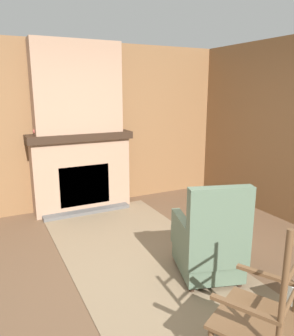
{
  "coord_description": "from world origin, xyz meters",
  "views": [
    {
      "loc": [
        2.58,
        -1.32,
        1.88
      ],
      "look_at": [
        -1.04,
        0.5,
        0.9
      ],
      "focal_mm": 35.0,
      "sensor_mm": 36.0,
      "label": 1
    }
  ],
  "objects": [
    {
      "name": "ground_plane",
      "position": [
        0.0,
        0.0,
        0.0
      ],
      "size": [
        14.0,
        14.0,
        0.0
      ],
      "primitive_type": "plane",
      "color": "brown"
    },
    {
      "name": "wood_panel_wall_left",
      "position": [
        -2.55,
        0.0,
        1.3
      ],
      "size": [
        0.06,
        5.63,
        2.59
      ],
      "color": "brown",
      "rests_on": "ground"
    },
    {
      "name": "fireplace_hearth",
      "position": [
        -2.33,
        0.0,
        0.61
      ],
      "size": [
        0.56,
        1.59,
        1.23
      ],
      "color": "#9E7A60",
      "rests_on": "ground"
    },
    {
      "name": "chimney_breast",
      "position": [
        -2.34,
        0.0,
        1.9
      ],
      "size": [
        0.31,
        1.31,
        1.34
      ],
      "color": "#9E7A60",
      "rests_on": "fireplace_hearth"
    },
    {
      "name": "area_rug",
      "position": [
        -0.37,
        0.16,
        0.01
      ],
      "size": [
        3.77,
        1.66,
        0.01
      ],
      "color": "#7A664C",
      "rests_on": "ground"
    },
    {
      "name": "armchair",
      "position": [
        0.17,
        0.59,
        0.36
      ],
      "size": [
        0.85,
        0.78,
        1.03
      ],
      "rotation": [
        0.0,
        0.0,
        2.84
      ],
      "color": "#516651",
      "rests_on": "ground"
    },
    {
      "name": "rocking_chair",
      "position": [
        1.3,
        0.14,
        0.41
      ],
      "size": [
        0.93,
        0.79,
        1.19
      ],
      "rotation": [
        0.0,
        0.0,
        3.62
      ],
      "color": "brown",
      "rests_on": "ground"
    },
    {
      "name": "firewood_stack",
      "position": [
        -0.92,
        1.59,
        0.07
      ],
      "size": [
        0.48,
        0.37,
        0.15
      ],
      "rotation": [
        0.0,
        0.0,
        -0.1
      ],
      "color": "brown",
      "rests_on": "ground"
    },
    {
      "name": "oil_lamp_vase",
      "position": [
        -2.38,
        -0.61,
        1.34
      ],
      "size": [
        0.13,
        0.13,
        0.3
      ],
      "color": "#B24C42",
      "rests_on": "fireplace_hearth"
    },
    {
      "name": "storage_case",
      "position": [
        -2.38,
        0.52,
        1.31
      ],
      "size": [
        0.13,
        0.24,
        0.15
      ],
      "color": "gray",
      "rests_on": "fireplace_hearth"
    }
  ]
}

